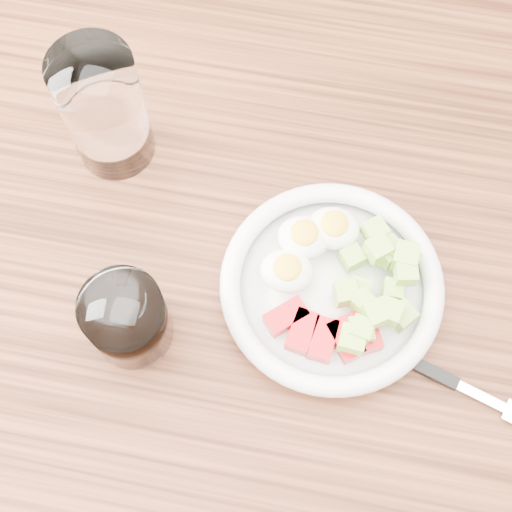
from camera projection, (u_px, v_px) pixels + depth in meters
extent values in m
plane|color=brown|center=(260.00, 399.00, 1.48)|extent=(4.00, 4.00, 0.00)
cube|color=brown|center=(263.00, 282.00, 0.77)|extent=(1.50, 0.90, 0.04)
cylinder|color=white|center=(330.00, 290.00, 0.74)|extent=(0.22, 0.22, 0.01)
torus|color=white|center=(332.00, 285.00, 0.73)|extent=(0.23, 0.23, 0.02)
cube|color=red|center=(286.00, 317.00, 0.72)|extent=(0.05, 0.05, 0.02)
cube|color=red|center=(302.00, 332.00, 0.71)|extent=(0.03, 0.05, 0.02)
cube|color=red|center=(323.00, 340.00, 0.71)|extent=(0.03, 0.04, 0.02)
cube|color=red|center=(345.00, 340.00, 0.71)|extent=(0.04, 0.05, 0.02)
cube|color=red|center=(365.00, 332.00, 0.71)|extent=(0.04, 0.05, 0.02)
ellipsoid|color=white|center=(304.00, 237.00, 0.74)|extent=(0.05, 0.05, 0.03)
ellipsoid|color=yellow|center=(304.00, 233.00, 0.72)|extent=(0.03, 0.03, 0.01)
ellipsoid|color=white|center=(333.00, 228.00, 0.74)|extent=(0.05, 0.05, 0.03)
ellipsoid|color=yellow|center=(335.00, 224.00, 0.73)|extent=(0.03, 0.03, 0.01)
ellipsoid|color=white|center=(287.00, 271.00, 0.72)|extent=(0.05, 0.05, 0.03)
ellipsoid|color=yellow|center=(287.00, 267.00, 0.71)|extent=(0.03, 0.03, 0.01)
cube|color=#A3CC4E|center=(377.00, 314.00, 0.69)|extent=(0.03, 0.03, 0.02)
cube|color=#A3CC4E|center=(389.00, 312.00, 0.69)|extent=(0.03, 0.03, 0.02)
cube|color=#A3CC4E|center=(359.00, 290.00, 0.72)|extent=(0.02, 0.02, 0.02)
cube|color=#A3CC4E|center=(352.00, 340.00, 0.69)|extent=(0.03, 0.03, 0.02)
cube|color=#A3CC4E|center=(405.00, 262.00, 0.73)|extent=(0.03, 0.03, 0.02)
cube|color=#A3CC4E|center=(378.00, 249.00, 0.72)|extent=(0.03, 0.03, 0.02)
cube|color=#A3CC4E|center=(405.00, 256.00, 0.72)|extent=(0.03, 0.03, 0.02)
cube|color=#A3CC4E|center=(377.00, 251.00, 0.73)|extent=(0.03, 0.03, 0.02)
cube|color=#A3CC4E|center=(361.00, 329.00, 0.69)|extent=(0.02, 0.02, 0.02)
cube|color=#A3CC4E|center=(406.00, 273.00, 0.71)|extent=(0.02, 0.02, 0.02)
cube|color=#A3CC4E|center=(402.00, 316.00, 0.71)|extent=(0.03, 0.03, 0.02)
cube|color=#A3CC4E|center=(387.00, 250.00, 0.73)|extent=(0.04, 0.04, 0.03)
cube|color=#A3CC4E|center=(393.00, 290.00, 0.72)|extent=(0.02, 0.02, 0.02)
cube|color=#A3CC4E|center=(361.00, 331.00, 0.70)|extent=(0.03, 0.03, 0.02)
cube|color=#A3CC4E|center=(362.00, 302.00, 0.71)|extent=(0.03, 0.03, 0.02)
cube|color=#A3CC4E|center=(399.00, 254.00, 0.72)|extent=(0.03, 0.03, 0.02)
cube|color=#A3CC4E|center=(346.00, 293.00, 0.71)|extent=(0.03, 0.03, 0.02)
cube|color=#A3CC4E|center=(352.00, 258.00, 0.74)|extent=(0.03, 0.03, 0.02)
cube|color=#A3CC4E|center=(375.00, 231.00, 0.73)|extent=(0.03, 0.03, 0.02)
cube|color=#A3CC4E|center=(400.00, 313.00, 0.72)|extent=(0.03, 0.03, 0.02)
cube|color=black|center=(414.00, 363.00, 0.72)|extent=(0.09, 0.04, 0.01)
cube|color=silver|center=(483.00, 398.00, 0.71)|extent=(0.05, 0.03, 0.00)
cylinder|color=white|center=(104.00, 110.00, 0.74)|extent=(0.09, 0.09, 0.15)
cylinder|color=white|center=(127.00, 319.00, 0.69)|extent=(0.08, 0.08, 0.09)
cylinder|color=black|center=(128.00, 320.00, 0.69)|extent=(0.07, 0.07, 0.08)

